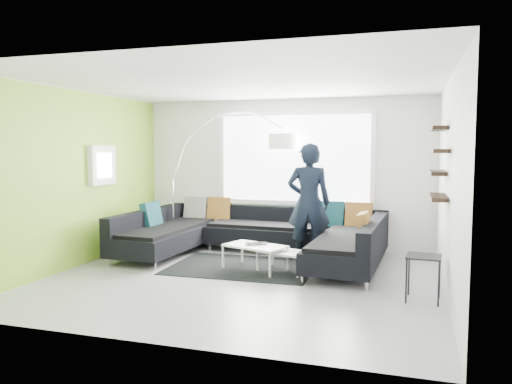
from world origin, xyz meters
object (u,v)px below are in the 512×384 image
(coffee_table, at_px, (269,259))
(arc_lamp, at_px, (173,180))
(person, at_px, (309,202))
(laptop, at_px, (257,244))
(sectional_sofa, at_px, (253,236))
(side_table, at_px, (423,278))

(coffee_table, relative_size, arc_lamp, 0.47)
(person, xyz_separation_m, laptop, (-0.62, -0.90, -0.58))
(laptop, bearing_deg, sectional_sofa, 80.07)
(side_table, bearing_deg, sectional_sofa, 150.25)
(sectional_sofa, bearing_deg, arc_lamp, 163.90)
(arc_lamp, relative_size, person, 1.30)
(sectional_sofa, distance_m, coffee_table, 0.85)
(coffee_table, relative_size, person, 0.61)
(side_table, bearing_deg, person, 135.25)
(coffee_table, relative_size, laptop, 2.84)
(coffee_table, bearing_deg, sectional_sofa, 144.61)
(sectional_sofa, relative_size, coffee_table, 3.61)
(coffee_table, bearing_deg, arc_lamp, 169.54)
(side_table, distance_m, person, 2.62)
(laptop, bearing_deg, coffee_table, -34.87)
(arc_lamp, distance_m, laptop, 2.58)
(arc_lamp, relative_size, side_table, 4.53)
(coffee_table, bearing_deg, person, 83.93)
(sectional_sofa, xyz_separation_m, coffee_table, (0.48, -0.67, -0.20))
(side_table, bearing_deg, laptop, 160.00)
(arc_lamp, height_order, laptop, arc_lamp)
(sectional_sofa, distance_m, laptop, 0.73)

